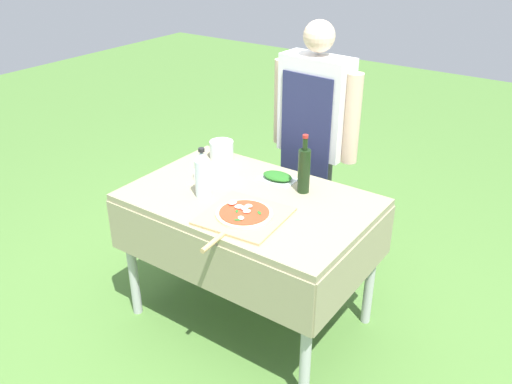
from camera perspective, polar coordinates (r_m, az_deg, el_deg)
The scene contains 9 objects.
ground_plane at distance 3.21m, azimuth -0.61°, elevation -12.91°, with size 12.00×12.00×0.00m, color #517F38.
prep_table at distance 2.82m, azimuth -0.67°, elevation -2.39°, with size 1.26×0.83×0.78m.
person_cook at distance 3.27m, azimuth 6.13°, elevation 6.49°, with size 0.59×0.22×1.56m.
pizza_on_peel at distance 2.58m, azimuth -1.35°, elevation -2.48°, with size 0.41×0.55×0.05m.
oil_bottle at distance 2.78m, azimuth 5.08°, elevation 2.36°, with size 0.06×0.06×0.32m.
water_bottle at distance 2.74m, azimuth -5.65°, elevation 1.90°, with size 0.08×0.08×0.27m.
herb_container at distance 2.95m, azimuth 2.28°, elevation 1.62°, with size 0.20×0.14×0.04m.
mixing_tub at distance 3.21m, azimuth -3.64°, elevation 4.47°, with size 0.14×0.14×0.10m, color silver.
plate_stack at distance 2.99m, azimuth -4.23°, elevation 1.98°, with size 0.25×0.25×0.03m.
Camera 1 is at (1.44, -1.99, 2.08)m, focal length 38.00 mm.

